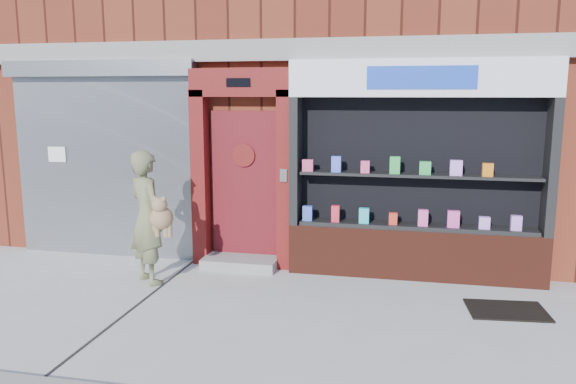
% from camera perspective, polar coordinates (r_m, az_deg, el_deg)
% --- Properties ---
extents(ground, '(80.00, 80.00, 0.00)m').
position_cam_1_polar(ground, '(6.70, -2.83, -12.39)').
color(ground, '#9E9E99').
rests_on(ground, ground).
extents(building, '(12.00, 8.16, 8.00)m').
position_cam_1_polar(building, '(12.17, 4.57, 16.80)').
color(building, '#5D2215').
rests_on(building, ground).
extents(shutter_bay, '(3.10, 0.30, 3.04)m').
position_cam_1_polar(shutter_bay, '(9.19, -18.16, 4.31)').
color(shutter_bay, gray).
rests_on(shutter_bay, ground).
extents(red_door_bay, '(1.52, 0.58, 2.90)m').
position_cam_1_polar(red_door_bay, '(8.26, -4.64, 2.37)').
color(red_door_bay, '#570F0F').
rests_on(red_door_bay, ground).
extents(pharmacy_bay, '(3.50, 0.41, 3.00)m').
position_cam_1_polar(pharmacy_bay, '(7.88, 12.93, 1.16)').
color(pharmacy_bay, '#501E13').
rests_on(pharmacy_bay, ground).
extents(woman, '(0.82, 0.75, 1.81)m').
position_cam_1_polar(woman, '(7.76, -14.01, -2.51)').
color(woman, '#6A6E48').
rests_on(woman, ground).
extents(doormat, '(0.95, 0.71, 0.02)m').
position_cam_1_polar(doormat, '(7.28, 21.34, -11.13)').
color(doormat, black).
rests_on(doormat, ground).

